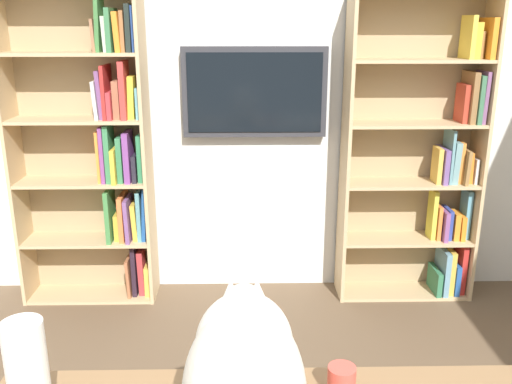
{
  "coord_description": "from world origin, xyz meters",
  "views": [
    {
      "loc": [
        0.02,
        1.42,
        1.8
      ],
      "look_at": [
        -0.04,
        -1.15,
        1.01
      ],
      "focal_mm": 38.96,
      "sensor_mm": 36.0,
      "label": 1
    }
  ],
  "objects_px": {
    "wall_mounted_tv": "(255,92)",
    "coffee_mug": "(341,382)",
    "bookshelf_left": "(426,161)",
    "bookshelf_right": "(98,150)",
    "paper_towel_roll": "(27,369)",
    "cat": "(244,373)"
  },
  "relations": [
    {
      "from": "wall_mounted_tv",
      "to": "coffee_mug",
      "type": "bearing_deg",
      "value": 95.24
    },
    {
      "from": "bookshelf_left",
      "to": "wall_mounted_tv",
      "type": "height_order",
      "value": "bookshelf_left"
    },
    {
      "from": "bookshelf_left",
      "to": "coffee_mug",
      "type": "height_order",
      "value": "bookshelf_left"
    },
    {
      "from": "bookshelf_right",
      "to": "wall_mounted_tv",
      "type": "height_order",
      "value": "bookshelf_right"
    },
    {
      "from": "wall_mounted_tv",
      "to": "paper_towel_roll",
      "type": "bearing_deg",
      "value": 74.16
    },
    {
      "from": "bookshelf_right",
      "to": "coffee_mug",
      "type": "height_order",
      "value": "bookshelf_right"
    },
    {
      "from": "paper_towel_roll",
      "to": "bookshelf_right",
      "type": "bearing_deg",
      "value": -80.76
    },
    {
      "from": "bookshelf_right",
      "to": "coffee_mug",
      "type": "xyz_separation_m",
      "value": [
        -1.21,
        2.15,
        -0.19
      ]
    },
    {
      "from": "bookshelf_left",
      "to": "wall_mounted_tv",
      "type": "relative_size",
      "value": 2.14
    },
    {
      "from": "wall_mounted_tv",
      "to": "coffee_mug",
      "type": "xyz_separation_m",
      "value": [
        -0.2,
        2.23,
        -0.54
      ]
    },
    {
      "from": "bookshelf_left",
      "to": "coffee_mug",
      "type": "distance_m",
      "value": 2.34
    },
    {
      "from": "cat",
      "to": "paper_towel_roll",
      "type": "relative_size",
      "value": 2.39
    },
    {
      "from": "wall_mounted_tv",
      "to": "cat",
      "type": "relative_size",
      "value": 1.4
    },
    {
      "from": "bookshelf_left",
      "to": "cat",
      "type": "height_order",
      "value": "bookshelf_left"
    },
    {
      "from": "bookshelf_left",
      "to": "wall_mounted_tv",
      "type": "distance_m",
      "value": 1.2
    },
    {
      "from": "coffee_mug",
      "to": "wall_mounted_tv",
      "type": "bearing_deg",
      "value": -84.76
    },
    {
      "from": "bookshelf_left",
      "to": "bookshelf_right",
      "type": "relative_size",
      "value": 0.97
    },
    {
      "from": "bookshelf_right",
      "to": "cat",
      "type": "bearing_deg",
      "value": 112.07
    },
    {
      "from": "bookshelf_left",
      "to": "cat",
      "type": "distance_m",
      "value": 2.59
    },
    {
      "from": "bookshelf_left",
      "to": "paper_towel_roll",
      "type": "height_order",
      "value": "bookshelf_left"
    },
    {
      "from": "cat",
      "to": "coffee_mug",
      "type": "height_order",
      "value": "cat"
    },
    {
      "from": "bookshelf_left",
      "to": "paper_towel_roll",
      "type": "xyz_separation_m",
      "value": [
        1.76,
        2.2,
        -0.02
      ]
    }
  ]
}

